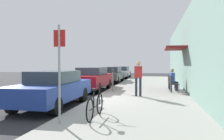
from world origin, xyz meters
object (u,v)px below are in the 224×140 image
(cafe_chair_0, at_px, (173,83))
(parked_car_0, at_px, (53,88))
(cafe_chair_1, at_px, (172,82))
(parked_car_2, at_px, (111,74))
(seated_patron_1, at_px, (173,79))
(parked_car_1, at_px, (92,79))
(parked_car_3, at_px, (122,72))
(bicycle_0, at_px, (95,106))
(cafe_chair_2, at_px, (171,81))
(parking_meter, at_px, (113,78))
(pedestrian_standing, at_px, (138,76))
(street_sign, at_px, (59,66))

(cafe_chair_0, bearing_deg, parked_car_0, -138.07)
(cafe_chair_0, height_order, cafe_chair_1, same)
(parked_car_2, height_order, seated_patron_1, seated_patron_1)
(cafe_chair_0, relative_size, seated_patron_1, 0.67)
(parked_car_1, distance_m, parked_car_3, 12.23)
(cafe_chair_0, height_order, seated_patron_1, seated_patron_1)
(bicycle_0, xyz_separation_m, seated_patron_1, (2.69, 7.08, 0.34))
(parked_car_0, bearing_deg, parked_car_3, 90.00)
(parked_car_3, bearing_deg, bicycle_0, -83.39)
(parked_car_3, bearing_deg, cafe_chair_2, -66.62)
(parking_meter, height_order, cafe_chair_2, parking_meter)
(parked_car_1, relative_size, bicycle_0, 2.57)
(parking_meter, bearing_deg, parked_car_2, 102.14)
(parked_car_2, distance_m, parking_meter, 7.37)
(parked_car_0, xyz_separation_m, cafe_chair_1, (4.89, 5.20, -0.11))
(parked_car_3, relative_size, cafe_chair_2, 5.06)
(cafe_chair_1, bearing_deg, pedestrian_standing, -125.09)
(parked_car_2, relative_size, pedestrian_standing, 2.59)
(parking_meter, bearing_deg, parked_car_1, 146.61)
(cafe_chair_2, bearing_deg, parked_car_3, 113.38)
(parked_car_3, distance_m, parking_meter, 13.34)
(street_sign, bearing_deg, parked_car_3, 94.24)
(seated_patron_1, height_order, cafe_chair_2, seated_patron_1)
(cafe_chair_1, xyz_separation_m, seated_patron_1, (0.06, 0.02, 0.19))
(parked_car_3, xyz_separation_m, street_sign, (1.50, -20.23, 0.93))
(parked_car_0, bearing_deg, pedestrian_standing, 40.75)
(parking_meter, distance_m, cafe_chair_1, 3.46)
(pedestrian_standing, bearing_deg, cafe_chair_0, 43.94)
(bicycle_0, bearing_deg, parked_car_0, 140.33)
(cafe_chair_0, height_order, pedestrian_standing, pedestrian_standing)
(street_sign, relative_size, cafe_chair_2, 2.99)
(parked_car_3, bearing_deg, cafe_chair_0, -69.66)
(bicycle_0, distance_m, cafe_chair_0, 6.79)
(parked_car_1, height_order, bicycle_0, parked_car_1)
(parking_meter, distance_m, cafe_chair_0, 3.35)
(parked_car_0, height_order, parked_car_2, parked_car_0)
(parked_car_0, distance_m, street_sign, 3.18)
(street_sign, relative_size, cafe_chair_0, 2.99)
(parked_car_1, bearing_deg, pedestrian_standing, -40.13)
(cafe_chair_2, bearing_deg, parked_car_2, 132.89)
(parked_car_0, bearing_deg, parked_car_2, 90.00)
(parked_car_3, bearing_deg, parked_car_1, -90.00)
(cafe_chair_2, bearing_deg, pedestrian_standing, -116.17)
(street_sign, bearing_deg, pedestrian_standing, 73.00)
(parked_car_2, height_order, parked_car_3, parked_car_2)
(parking_meter, height_order, seated_patron_1, parking_meter)
(parking_meter, height_order, cafe_chair_1, parking_meter)
(parked_car_1, bearing_deg, parked_car_2, 90.00)
(parked_car_2, distance_m, parked_car_3, 6.05)
(parked_car_3, relative_size, seated_patron_1, 3.41)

